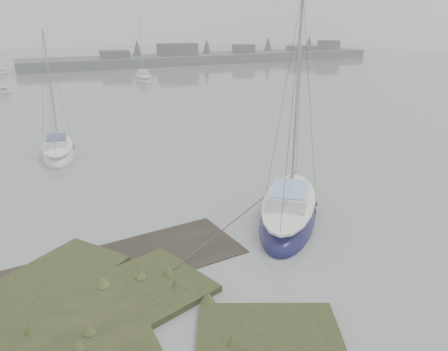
# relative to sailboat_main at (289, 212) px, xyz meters

# --- Properties ---
(ground) EXTENTS (160.00, 160.00, 0.00)m
(ground) POSITION_rel_sailboat_main_xyz_m (-4.69, 24.93, -0.28)
(ground) COLOR slate
(ground) RESTS_ON ground
(far_shoreline) EXTENTS (60.00, 8.00, 4.15)m
(far_shoreline) POSITION_rel_sailboat_main_xyz_m (22.15, 56.83, 0.57)
(far_shoreline) COLOR #4C4F51
(far_shoreline) RESTS_ON ground
(sailboat_main) EXTENTS (5.62, 6.25, 8.96)m
(sailboat_main) POSITION_rel_sailboat_main_xyz_m (0.00, 0.00, 0.00)
(sailboat_main) COLOR #0E0D39
(sailboat_main) RESTS_ON ground
(sailboat_white) EXTENTS (2.34, 5.38, 7.35)m
(sailboat_white) POSITION_rel_sailboat_main_xyz_m (-7.25, 12.47, -0.05)
(sailboat_white) COLOR silver
(sailboat_white) RESTS_ON ground
(sailboat_far_b) EXTENTS (2.99, 6.11, 8.26)m
(sailboat_far_b) POSITION_rel_sailboat_main_xyz_m (5.20, 39.77, -0.02)
(sailboat_far_b) COLOR #AEB4B8
(sailboat_far_b) RESTS_ON ground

